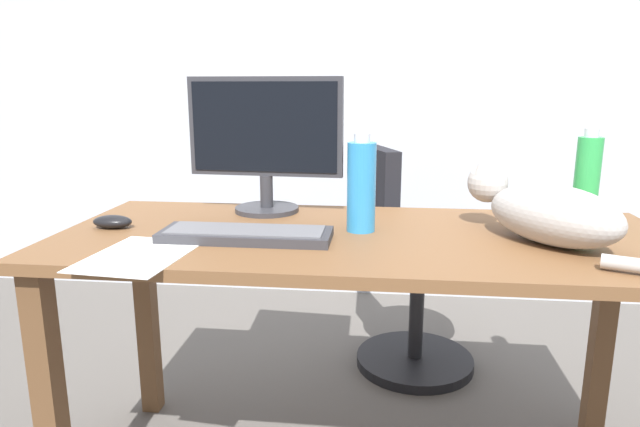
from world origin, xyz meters
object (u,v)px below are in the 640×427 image
at_px(monitor, 265,140).
at_px(keyboard, 246,234).
at_px(computer_mouse, 112,222).
at_px(spray_bottle, 587,180).
at_px(cat, 545,211).
at_px(water_bottle, 361,186).
at_px(office_chair, 406,276).

bearing_deg(monitor, keyboard, -87.45).
distance_m(keyboard, computer_mouse, 0.41).
bearing_deg(spray_bottle, monitor, 176.68).
relative_size(cat, water_bottle, 1.88).
distance_m(monitor, computer_mouse, 0.50).
bearing_deg(spray_bottle, water_bottle, -166.63).
relative_size(monitor, cat, 0.96).
distance_m(office_chair, monitor, 0.88).
height_order(monitor, water_bottle, monitor).
distance_m(monitor, cat, 0.83).
relative_size(keyboard, water_bottle, 1.66).
distance_m(monitor, spray_bottle, 0.94).
distance_m(cat, water_bottle, 0.47).
bearing_deg(water_bottle, keyboard, -157.07).
bearing_deg(office_chair, water_bottle, -103.52).
distance_m(monitor, keyboard, 0.39).
distance_m(cat, spray_bottle, 0.27).
xyz_separation_m(keyboard, computer_mouse, (-0.40, 0.07, 0.00)).
relative_size(keyboard, cat, 0.88).
relative_size(office_chair, cat, 1.84).
bearing_deg(spray_bottle, keyboard, -163.50).
xyz_separation_m(monitor, keyboard, (0.01, -0.33, -0.21)).
height_order(keyboard, water_bottle, water_bottle).
bearing_deg(cat, keyboard, -175.29).
bearing_deg(computer_mouse, office_chair, 40.27).
distance_m(office_chair, computer_mouse, 1.18).
bearing_deg(computer_mouse, keyboard, -10.42).
relative_size(office_chair, monitor, 1.91).
relative_size(cat, computer_mouse, 4.54).
xyz_separation_m(keyboard, spray_bottle, (0.92, 0.27, 0.11)).
xyz_separation_m(computer_mouse, spray_bottle, (1.32, 0.20, 0.11)).
relative_size(keyboard, spray_bottle, 1.62).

